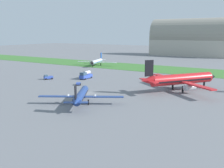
{
  "coord_description": "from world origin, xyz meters",
  "views": [
    {
      "loc": [
        48.79,
        -64.62,
        19.09
      ],
      "look_at": [
        6.86,
        4.19,
        3.0
      ],
      "focal_mm": 41.26,
      "sensor_mm": 36.0,
      "label": 1
    }
  ],
  "objects_px": {
    "fuel_truck_midfield": "(86,75)",
    "airplane_taxiing_turboprop": "(97,61)",
    "airplane_midfield_jet": "(180,79)",
    "baggage_cart_near_gate": "(78,84)",
    "airplane_foreground_turboprop": "(81,95)",
    "pushback_tug_by_runway": "(48,77)"
  },
  "relations": [
    {
      "from": "airplane_midfield_jet",
      "to": "baggage_cart_near_gate",
      "type": "height_order",
      "value": "airplane_midfield_jet"
    },
    {
      "from": "airplane_foreground_turboprop",
      "to": "baggage_cart_near_gate",
      "type": "distance_m",
      "value": 26.43
    },
    {
      "from": "airplane_midfield_jet",
      "to": "fuel_truck_midfield",
      "type": "relative_size",
      "value": 4.0
    },
    {
      "from": "fuel_truck_midfield",
      "to": "airplane_taxiing_turboprop",
      "type": "bearing_deg",
      "value": -152.74
    },
    {
      "from": "baggage_cart_near_gate",
      "to": "fuel_truck_midfield",
      "type": "xyz_separation_m",
      "value": [
        -5.75,
        12.21,
        1.01
      ]
    },
    {
      "from": "airplane_foreground_turboprop",
      "to": "airplane_midfield_jet",
      "type": "height_order",
      "value": "airplane_midfield_jet"
    },
    {
      "from": "airplane_taxiing_turboprop",
      "to": "fuel_truck_midfield",
      "type": "bearing_deg",
      "value": 13.19
    },
    {
      "from": "airplane_foreground_turboprop",
      "to": "airplane_taxiing_turboprop",
      "type": "bearing_deg",
      "value": 2.23
    },
    {
      "from": "airplane_foreground_turboprop",
      "to": "pushback_tug_by_runway",
      "type": "relative_size",
      "value": 5.17
    },
    {
      "from": "airplane_midfield_jet",
      "to": "fuel_truck_midfield",
      "type": "height_order",
      "value": "airplane_midfield_jet"
    },
    {
      "from": "airplane_midfield_jet",
      "to": "fuel_truck_midfield",
      "type": "bearing_deg",
      "value": 123.42
    },
    {
      "from": "pushback_tug_by_runway",
      "to": "fuel_truck_midfield",
      "type": "bearing_deg",
      "value": 154.65
    },
    {
      "from": "airplane_taxiing_turboprop",
      "to": "fuel_truck_midfield",
      "type": "distance_m",
      "value": 43.45
    },
    {
      "from": "airplane_foreground_turboprop",
      "to": "pushback_tug_by_runway",
      "type": "xyz_separation_m",
      "value": [
        -35.57,
        23.1,
        -1.62
      ]
    },
    {
      "from": "airplane_taxiing_turboprop",
      "to": "baggage_cart_near_gate",
      "type": "height_order",
      "value": "airplane_taxiing_turboprop"
    },
    {
      "from": "baggage_cart_near_gate",
      "to": "pushback_tug_by_runway",
      "type": "distance_m",
      "value": 18.75
    },
    {
      "from": "airplane_foreground_turboprop",
      "to": "fuel_truck_midfield",
      "type": "xyz_separation_m",
      "value": [
        -22.82,
        32.29,
        -0.95
      ]
    },
    {
      "from": "baggage_cart_near_gate",
      "to": "fuel_truck_midfield",
      "type": "distance_m",
      "value": 13.53
    },
    {
      "from": "airplane_foreground_turboprop",
      "to": "airplane_midfield_jet",
      "type": "bearing_deg",
      "value": -60.27
    },
    {
      "from": "airplane_taxiing_turboprop",
      "to": "airplane_foreground_turboprop",
      "type": "bearing_deg",
      "value": 16.39
    },
    {
      "from": "airplane_foreground_turboprop",
      "to": "airplane_midfield_jet",
      "type": "relative_size",
      "value": 0.79
    },
    {
      "from": "airplane_midfield_jet",
      "to": "airplane_foreground_turboprop",
      "type": "bearing_deg",
      "value": -174.54
    }
  ]
}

